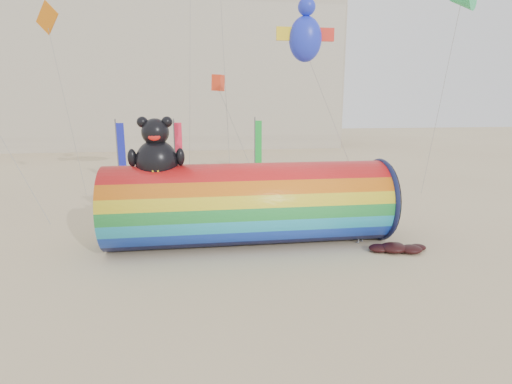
{
  "coord_description": "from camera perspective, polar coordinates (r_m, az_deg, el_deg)",
  "views": [
    {
      "loc": [
        -2.01,
        -16.21,
        6.45
      ],
      "look_at": [
        0.5,
        1.5,
        2.4
      ],
      "focal_mm": 28.0,
      "sensor_mm": 36.0,
      "label": 1
    }
  ],
  "objects": [
    {
      "name": "ground",
      "position": [
        17.56,
        -0.94,
        -8.79
      ],
      "size": [
        160.0,
        160.0,
        0.0
      ],
      "primitive_type": "plane",
      "color": "#CCB58C",
      "rests_on": "ground"
    },
    {
      "name": "hotel_building",
      "position": [
        63.07,
        -17.85,
        15.68
      ],
      "size": [
        60.4,
        15.4,
        20.6
      ],
      "color": "#B7AD99",
      "rests_on": "ground"
    },
    {
      "name": "windsock_assembly",
      "position": [
        18.32,
        -0.96,
        -1.4
      ],
      "size": [
        12.88,
        3.92,
        5.94
      ],
      "color": "red",
      "rests_on": "ground"
    },
    {
      "name": "kite_handler",
      "position": [
        19.25,
        14.69,
        -4.67
      ],
      "size": [
        0.72,
        0.67,
        1.65
      ],
      "primitive_type": "imported",
      "rotation": [
        0.0,
        0.0,
        3.78
      ],
      "color": "slate",
      "rests_on": "ground"
    },
    {
      "name": "fabric_bundle",
      "position": [
        18.79,
        19.55,
        -7.53
      ],
      "size": [
        2.62,
        1.35,
        0.41
      ],
      "color": "#340A09",
      "rests_on": "ground"
    },
    {
      "name": "festival_banners",
      "position": [
        32.53,
        -9.67,
        5.85
      ],
      "size": [
        11.58,
        2.64,
        5.2
      ],
      "color": "#59595E",
      "rests_on": "ground"
    }
  ]
}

